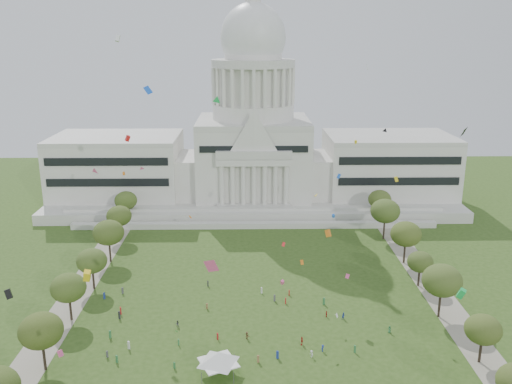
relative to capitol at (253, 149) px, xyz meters
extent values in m
plane|color=#2E4B17|center=(0.00, -113.59, -22.30)|extent=(400.00, 400.00, 0.00)
cube|color=beige|center=(0.00, 1.41, -20.30)|extent=(160.00, 60.00, 4.00)
cube|color=beige|center=(0.00, -31.59, -21.30)|extent=(130.00, 3.00, 2.00)
cube|color=beige|center=(0.00, -23.59, -19.80)|extent=(140.00, 3.00, 5.00)
cube|color=silver|center=(-55.00, 0.41, -7.30)|extent=(50.00, 34.00, 22.00)
cube|color=silver|center=(55.00, 0.41, -7.30)|extent=(50.00, 34.00, 22.00)
cube|color=silver|center=(-27.00, -1.59, -10.30)|extent=(12.00, 26.00, 16.00)
cube|color=silver|center=(27.00, -1.59, -10.30)|extent=(12.00, 26.00, 16.00)
cube|color=silver|center=(0.00, 0.41, -4.30)|extent=(44.00, 38.00, 28.00)
cube|color=silver|center=(0.00, -19.59, -1.10)|extent=(28.00, 3.00, 2.40)
cube|color=black|center=(-55.00, -16.79, -5.30)|extent=(46.00, 0.40, 11.00)
cube|color=black|center=(55.00, -16.79, -5.30)|extent=(46.00, 0.40, 11.00)
cylinder|color=silver|center=(0.00, 0.41, 15.10)|extent=(32.00, 32.00, 6.00)
cylinder|color=silver|center=(0.00, 0.41, 25.10)|extent=(28.00, 28.00, 14.00)
cylinder|color=beige|center=(0.00, 0.41, 33.60)|extent=(32.40, 32.40, 3.00)
cylinder|color=silver|center=(0.00, 0.41, 39.10)|extent=(22.00, 22.00, 8.00)
ellipsoid|color=silver|center=(0.00, 0.41, 43.10)|extent=(25.00, 25.00, 26.20)
cylinder|color=silver|center=(0.00, 0.41, 56.60)|extent=(6.00, 6.00, 5.00)
cube|color=gray|center=(-48.00, -83.59, -22.28)|extent=(8.00, 160.00, 0.04)
cube|color=gray|center=(48.00, -83.59, -22.28)|extent=(8.00, 160.00, 0.04)
cylinder|color=black|center=(-44.07, -116.55, -19.42)|extent=(0.56, 0.56, 5.75)
ellipsoid|color=#364714|center=(-44.07, -116.55, -13.33)|extent=(8.86, 8.86, 7.25)
cylinder|color=black|center=(46.22, -115.34, -19.83)|extent=(0.56, 0.56, 4.92)
ellipsoid|color=#3C4D1A|center=(46.22, -115.34, -14.62)|extent=(7.58, 7.58, 6.20)
cylinder|color=black|center=(-45.04, -96.29, -19.56)|extent=(0.56, 0.56, 5.47)
ellipsoid|color=#365019|center=(-45.04, -96.29, -13.77)|extent=(8.42, 8.42, 6.89)
cylinder|color=black|center=(44.17, -96.15, -19.19)|extent=(0.56, 0.56, 6.20)
ellipsoid|color=#3D521F|center=(44.17, -96.15, -12.62)|extent=(9.55, 9.55, 7.82)
cylinder|color=black|center=(-44.09, -79.67, -19.66)|extent=(0.56, 0.56, 5.27)
ellipsoid|color=#37501C|center=(-44.09, -79.67, -14.07)|extent=(8.12, 8.12, 6.65)
cylinder|color=black|center=(44.40, -79.10, -20.02)|extent=(0.56, 0.56, 4.56)
ellipsoid|color=#32461A|center=(44.40, -79.10, -15.19)|extent=(7.01, 7.01, 5.74)
cylinder|color=black|center=(-44.08, -61.17, -19.28)|extent=(0.56, 0.56, 6.03)
ellipsoid|color=#344918|center=(-44.08, -61.17, -12.89)|extent=(9.29, 9.29, 7.60)
cylinder|color=black|center=(44.76, -63.55, -19.31)|extent=(0.56, 0.56, 5.97)
ellipsoid|color=#3F5019|center=(44.76, -63.55, -12.99)|extent=(9.19, 9.19, 7.52)
cylinder|color=black|center=(-45.22, -42.58, -19.59)|extent=(0.56, 0.56, 5.41)
ellipsoid|color=#344717|center=(-45.22, -42.58, -13.86)|extent=(8.33, 8.33, 6.81)
cylinder|color=black|center=(43.49, -43.40, -19.11)|extent=(0.56, 0.56, 6.37)
ellipsoid|color=#38501E|center=(43.49, -43.40, -12.35)|extent=(9.82, 9.82, 8.03)
cylinder|color=black|center=(-46.87, -24.45, -19.64)|extent=(0.56, 0.56, 5.32)
ellipsoid|color=#365119|center=(-46.87, -24.45, -14.00)|extent=(8.19, 8.19, 6.70)
cylinder|color=black|center=(45.96, -25.46, -19.56)|extent=(0.56, 0.56, 5.47)
ellipsoid|color=#3B4E1C|center=(45.96, -25.46, -13.77)|extent=(8.42, 8.42, 6.89)
cylinder|color=#4C4C4C|center=(-11.50, -122.16, -20.89)|extent=(0.12, 0.12, 2.81)
cylinder|color=#4C4C4C|center=(-5.21, -122.16, -20.89)|extent=(0.12, 0.12, 2.81)
cylinder|color=#4C4C4C|center=(-11.50, -115.87, -20.89)|extent=(0.12, 0.12, 2.81)
cylinder|color=#4C4C4C|center=(-5.21, -115.87, -20.89)|extent=(0.12, 0.12, 2.81)
cube|color=white|center=(-8.36, -119.01, -19.37)|extent=(8.95, 8.95, 0.22)
pyramid|color=white|center=(-8.36, -119.01, -18.14)|extent=(12.53, 12.53, 2.25)
imported|color=#33723F|center=(30.32, -103.32, -21.43)|extent=(1.00, 0.96, 1.73)
imported|color=navy|center=(20.75, -97.07, -21.38)|extent=(1.03, 0.84, 1.82)
imported|color=silver|center=(11.15, -112.97, -21.49)|extent=(0.97, 1.17, 1.61)
imported|color=#B21E1E|center=(9.56, -108.16, -21.28)|extent=(0.91, 1.30, 2.02)
imported|color=olive|center=(-2.62, -105.52, -21.40)|extent=(1.37, 1.77, 1.79)
imported|color=#4C4C51|center=(-19.03, -99.94, -21.46)|extent=(0.83, 0.54, 1.66)
imported|color=navy|center=(13.85, -110.84, -21.50)|extent=(1.06, 1.14, 1.59)
imported|color=#B21E1E|center=(16.76, -95.82, -21.50)|extent=(0.62, 0.98, 1.59)
cube|color=#4C4C51|center=(-32.44, -112.38, -21.54)|extent=(0.43, 0.47, 1.52)
cube|color=navy|center=(3.86, -113.38, -21.40)|extent=(0.56, 0.49, 1.79)
cube|color=#33723F|center=(17.00, -89.52, -21.35)|extent=(0.59, 0.53, 1.88)
cube|color=#33723F|center=(-33.70, -104.63, -21.37)|extent=(0.43, 0.55, 1.84)
cube|color=#4C4C51|center=(-35.76, -82.56, -21.41)|extent=(0.49, 0.55, 1.77)
cube|color=#33723F|center=(-29.94, -114.32, -21.47)|extent=(0.52, 0.48, 1.66)
cube|color=#26262B|center=(-13.33, -78.59, -21.48)|extent=(0.36, 0.48, 1.63)
cube|color=#B21E1E|center=(-33.76, -93.67, -21.34)|extent=(0.48, 0.58, 1.90)
cube|color=#B21E1E|center=(-10.00, -114.00, -21.55)|extent=(0.31, 0.43, 1.48)
cube|color=#4C4C51|center=(4.49, -87.50, -21.40)|extent=(0.48, 0.31, 1.78)
cube|color=#B21E1E|center=(8.51, -84.19, -21.55)|extent=(0.32, 0.43, 1.49)
cube|color=#33723F|center=(20.73, -111.39, -21.43)|extent=(0.40, 0.52, 1.72)
cube|color=olive|center=(-12.70, -91.35, -21.52)|extent=(0.48, 0.46, 1.55)
cube|color=#33723F|center=(-17.59, -116.63, -21.57)|extent=(0.45, 0.42, 1.46)
cube|color=olive|center=(-0.29, -114.74, -21.45)|extent=(0.47, 0.32, 1.68)
cube|color=#33723F|center=(-17.80, -107.85, -21.55)|extent=(0.35, 0.45, 1.48)
cube|color=#B21E1E|center=(7.27, -88.86, -21.49)|extent=(0.33, 0.46, 1.61)
cube|color=silver|center=(1.23, -82.96, -21.46)|extent=(0.46, 0.52, 1.67)
cube|color=#B21E1E|center=(-9.27, -105.63, -21.50)|extent=(0.42, 0.49, 1.59)
cube|color=silver|center=(-28.51, -109.22, -21.36)|extent=(0.57, 0.57, 1.88)
cube|color=#26262B|center=(-33.58, -95.93, -21.33)|extent=(0.59, 0.59, 1.93)
cube|color=navy|center=(-39.85, -85.49, -21.42)|extent=(0.44, 0.54, 1.76)
camera|label=1|loc=(-2.30, -214.06, 43.66)|focal=38.00mm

